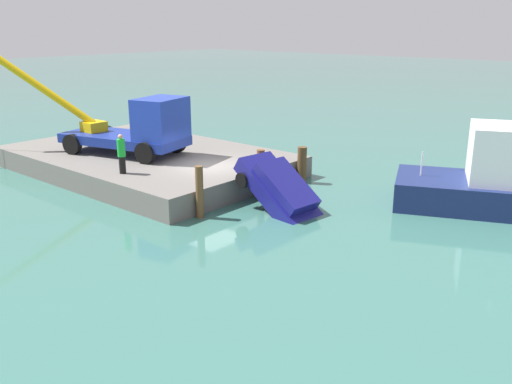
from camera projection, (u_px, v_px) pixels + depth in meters
The scene contains 8 objects.
ground at pixel (210, 187), 25.40m from camera, with size 200.00×200.00×0.00m, color #386B60.
dock at pixel (147, 161), 28.08m from camera, with size 14.00×9.11×1.00m, color slate.
crane_truck at pixel (134, 126), 26.72m from camera, with size 10.54×6.68×6.06m.
dock_worker at pixel (122, 154), 23.58m from camera, with size 0.34×0.34×1.71m.
salvaged_car at pixel (285, 196), 21.89m from camera, with size 4.27×2.36×3.11m.
piling_near at pixel (200, 192), 21.12m from camera, with size 0.30×0.30×2.05m, color brown.
piling_mid at pixel (261, 174), 23.65m from camera, with size 0.34×0.34×2.08m, color brown.
piling_far at pixel (302, 165), 25.83m from camera, with size 0.43×0.43×1.71m, color #523A21.
Camera 1 is at (17.50, -17.08, 7.20)m, focal length 38.87 mm.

